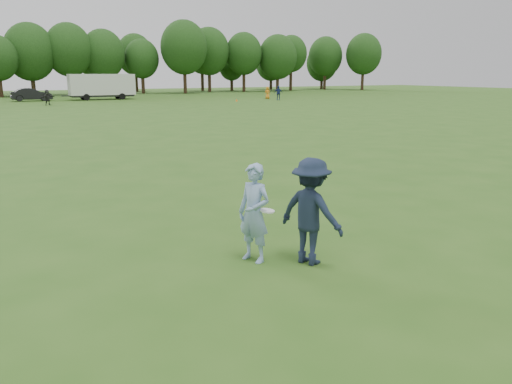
% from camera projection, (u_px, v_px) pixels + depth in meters
% --- Properties ---
extents(ground, '(200.00, 200.00, 0.00)m').
position_uv_depth(ground, '(258.00, 273.00, 8.63)').
color(ground, '#2D5618').
rests_on(ground, ground).
extents(thrower, '(0.66, 0.78, 1.81)m').
position_uv_depth(thrower, '(254.00, 213.00, 9.00)').
color(thrower, '#84A3CD').
rests_on(thrower, ground).
extents(defender, '(1.15, 1.43, 1.93)m').
position_uv_depth(defender, '(311.00, 211.00, 8.89)').
color(defender, '#192438').
rests_on(defender, ground).
extents(player_far_b, '(1.08, 0.95, 1.75)m').
position_uv_depth(player_far_b, '(278.00, 93.00, 62.39)').
color(player_far_b, navy).
rests_on(player_far_b, ground).
extents(player_far_c, '(0.82, 0.58, 1.59)m').
position_uv_depth(player_far_c, '(267.00, 93.00, 65.36)').
color(player_far_c, orange).
rests_on(player_far_c, ground).
extents(player_far_d, '(1.58, 0.97, 1.63)m').
position_uv_depth(player_far_d, '(47.00, 97.00, 52.72)').
color(player_far_d, '#282828').
rests_on(player_far_d, ground).
extents(car_f, '(4.74, 1.83, 1.54)m').
position_uv_depth(car_f, '(31.00, 95.00, 60.39)').
color(car_f, black).
rests_on(car_f, ground).
extents(field_cone, '(0.28, 0.28, 0.30)m').
position_uv_depth(field_cone, '(237.00, 100.00, 59.96)').
color(field_cone, orange).
rests_on(field_cone, ground).
extents(disc_in_play, '(0.33, 0.33, 0.07)m').
position_uv_depth(disc_in_play, '(267.00, 211.00, 8.92)').
color(disc_in_play, white).
rests_on(disc_in_play, ground).
extents(cargo_trailer, '(9.00, 2.75, 3.20)m').
position_uv_depth(cargo_trailer, '(102.00, 85.00, 63.48)').
color(cargo_trailer, silver).
rests_on(cargo_trailer, ground).
extents(treeline, '(130.35, 18.39, 11.74)m').
position_uv_depth(treeline, '(29.00, 53.00, 74.30)').
color(treeline, '#332114').
rests_on(treeline, ground).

